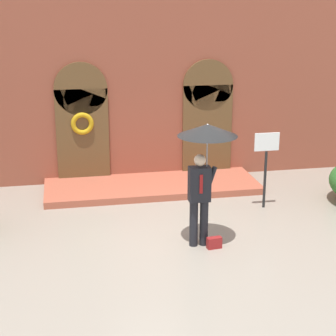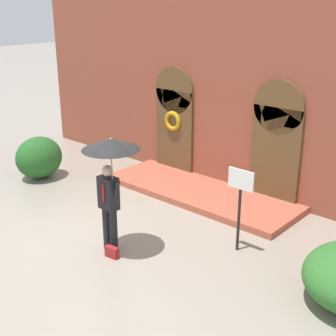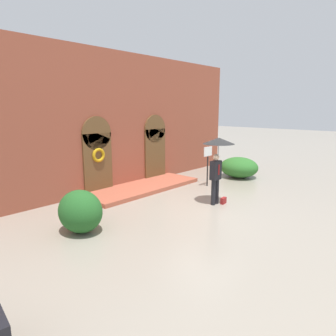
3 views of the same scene
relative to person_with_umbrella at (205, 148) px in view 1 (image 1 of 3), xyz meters
name	(u,v)px [view 1 (image 1 of 3)]	position (x,y,z in m)	size (l,w,h in m)	color
ground_plane	(178,240)	(-0.44, 0.29, -1.91)	(80.00, 80.00, 0.00)	gray
building_facade	(144,74)	(-0.44, 4.44, 0.77)	(14.00, 2.30, 5.60)	brown
person_with_umbrella	(205,148)	(0.00, 0.00, 0.00)	(1.10, 1.10, 2.36)	black
handbag	(214,243)	(0.16, -0.20, -1.80)	(0.28, 0.12, 0.22)	maroon
sign_post	(266,158)	(1.83, 1.67, -0.75)	(0.56, 0.06, 1.72)	black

